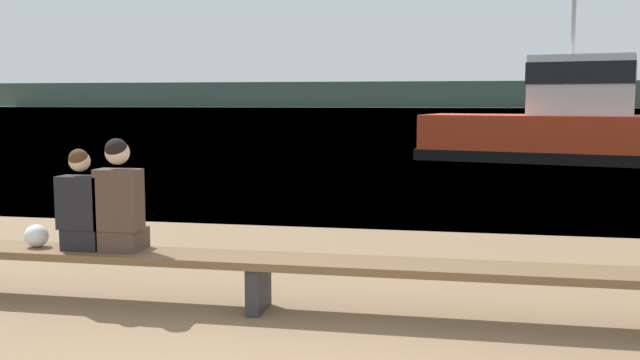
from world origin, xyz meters
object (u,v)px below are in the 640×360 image
at_px(person_right, 120,201).
at_px(tugboat_red, 568,128).
at_px(person_left, 83,207).
at_px(shopping_bag, 36,236).
at_px(bench_main, 258,266).

height_order(person_right, tugboat_red, tugboat_red).
distance_m(person_left, person_right, 0.38).
height_order(person_left, tugboat_red, tugboat_red).
bearing_deg(shopping_bag, person_right, -0.84).
distance_m(person_left, shopping_bag, 0.57).
bearing_deg(person_right, shopping_bag, 179.16).
relative_size(person_left, tugboat_red, 0.10).
relative_size(shopping_bag, tugboat_red, 0.03).
relative_size(person_right, shopping_bag, 4.57).
bearing_deg(bench_main, person_left, 179.89).
bearing_deg(tugboat_red, person_right, 173.22).
xyz_separation_m(bench_main, tugboat_red, (4.97, 16.66, 0.59)).
bearing_deg(person_right, bench_main, 0.02).
distance_m(bench_main, person_left, 1.74).
distance_m(person_right, tugboat_red, 17.80).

